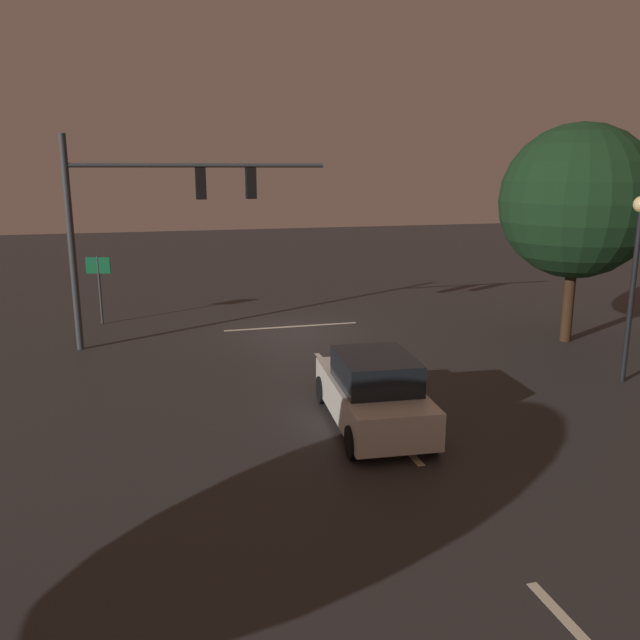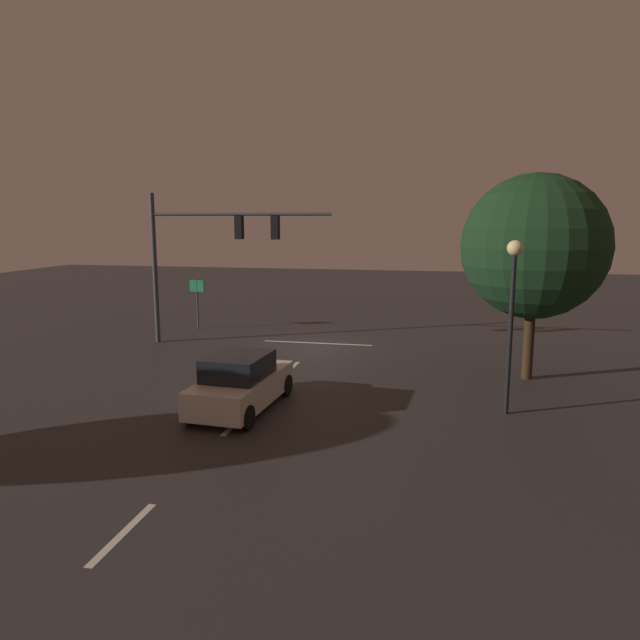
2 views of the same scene
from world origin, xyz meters
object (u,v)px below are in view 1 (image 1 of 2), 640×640
at_px(route_sign, 99,275).
at_px(tree_left_far, 577,202).
at_px(traffic_signal_assembly, 156,205).
at_px(street_lamp_left_kerb, 636,254).
at_px(car_approaching, 373,392).

bearing_deg(route_sign, tree_left_far, 156.64).
bearing_deg(traffic_signal_assembly, street_lamp_left_kerb, 148.90).
xyz_separation_m(traffic_signal_assembly, route_sign, (2.14, -3.45, -2.70)).
bearing_deg(street_lamp_left_kerb, car_approaching, 8.81).
relative_size(car_approaching, street_lamp_left_kerb, 0.89).
relative_size(route_sign, tree_left_far, 0.36).
bearing_deg(car_approaching, tree_left_far, -148.86).
distance_m(car_approaching, tree_left_far, 10.97).
bearing_deg(tree_left_far, car_approaching, 31.14).
height_order(route_sign, tree_left_far, tree_left_far).
distance_m(traffic_signal_assembly, car_approaching, 10.25).
distance_m(street_lamp_left_kerb, tree_left_far, 4.41).
bearing_deg(street_lamp_left_kerb, tree_left_far, -105.01).
xyz_separation_m(traffic_signal_assembly, car_approaching, (-4.39, 8.47, -3.76)).
xyz_separation_m(street_lamp_left_kerb, tree_left_far, (-1.10, -4.12, 1.14)).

